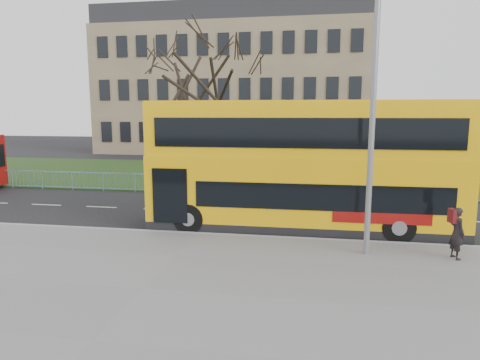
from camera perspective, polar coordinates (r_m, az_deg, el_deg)
name	(u,v)px	position (r m, az deg, el deg)	size (l,w,h in m)	color
ground	(207,225)	(17.84, -4.37, -6.06)	(120.00, 120.00, 0.00)	black
pavement	(145,290)	(11.73, -12.59, -14.16)	(80.00, 10.50, 0.12)	slate
kerb	(198,234)	(16.37, -5.69, -7.20)	(80.00, 0.20, 0.14)	gray
grass_verge	(254,175)	(31.62, 1.89, 0.68)	(80.00, 15.40, 0.08)	#1F3914
guard_railing	(236,186)	(24.03, -0.59, -0.75)	(40.00, 0.12, 1.10)	#6DA3C3
bare_tree	(198,95)	(27.67, -5.57, 11.20)	(7.87, 7.87, 11.24)	black
civic_building	(237,92)	(52.57, -0.47, 11.62)	(30.00, 15.00, 14.00)	#826F52
yellow_bus	(302,163)	(16.84, 8.31, 2.27)	(11.93, 2.93, 4.99)	#FFBB0A
pedestrian	(457,233)	(14.92, 26.95, -6.33)	(0.59, 0.39, 1.63)	black
street_lamp	(370,95)	(13.84, 16.90, 10.80)	(1.94, 0.44, 9.19)	gray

